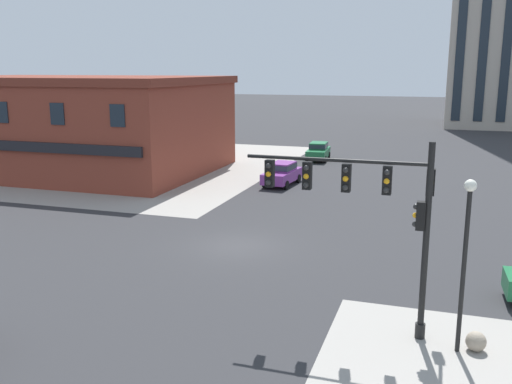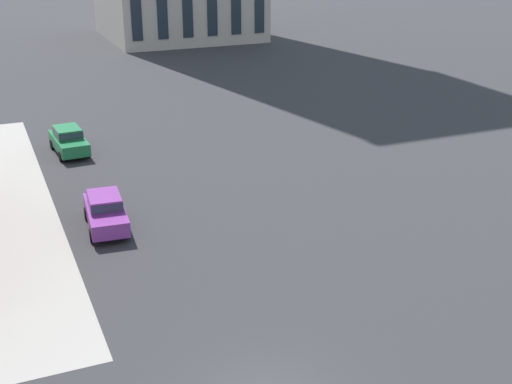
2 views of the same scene
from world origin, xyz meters
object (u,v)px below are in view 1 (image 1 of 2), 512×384
(street_lamp_corner_near, at_px, (466,246))
(car_main_northbound_far, at_px, (318,151))
(traffic_signal_main, at_px, (380,205))
(bollard_sphere_curb_a, at_px, (476,341))
(car_main_northbound_near, at_px, (282,173))

(street_lamp_corner_near, bearing_deg, car_main_northbound_far, 108.64)
(traffic_signal_main, height_order, car_main_northbound_far, traffic_signal_main)
(bollard_sphere_curb_a, bearing_deg, traffic_signal_main, 170.69)
(bollard_sphere_curb_a, distance_m, car_main_northbound_far, 37.17)
(traffic_signal_main, height_order, car_main_northbound_near, traffic_signal_main)
(car_main_northbound_near, bearing_deg, street_lamp_corner_near, -62.36)
(bollard_sphere_curb_a, bearing_deg, street_lamp_corner_near, -159.57)
(traffic_signal_main, xyz_separation_m, car_main_northbound_near, (-9.38, 22.17, -3.32))
(traffic_signal_main, relative_size, car_main_northbound_near, 1.40)
(bollard_sphere_curb_a, relative_size, car_main_northbound_far, 0.14)
(street_lamp_corner_near, height_order, car_main_northbound_near, street_lamp_corner_near)
(traffic_signal_main, height_order, street_lamp_corner_near, traffic_signal_main)
(bollard_sphere_curb_a, height_order, street_lamp_corner_near, street_lamp_corner_near)
(traffic_signal_main, relative_size, bollard_sphere_curb_a, 10.25)
(car_main_northbound_near, distance_m, car_main_northbound_far, 12.34)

